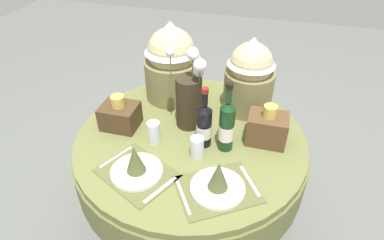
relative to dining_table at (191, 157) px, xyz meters
The scene contains 13 objects.
ground 0.57m from the dining_table, ahead, with size 8.00×8.00×0.00m, color slate.
dining_table is the anchor object (origin of this frame).
place_setting_left 0.42m from the dining_table, 116.50° to the right, with size 0.42×0.38×0.16m.
place_setting_right 0.44m from the dining_table, 57.00° to the right, with size 0.43×0.40×0.16m.
flower_vase 0.35m from the dining_table, 107.97° to the left, with size 0.20×0.14×0.45m.
wine_bottle_left 0.29m from the dining_table, 28.72° to the right, with size 0.08×0.08×0.33m.
wine_bottle_rear 0.35m from the dining_table, 13.25° to the right, with size 0.08×0.08×0.37m.
tumbler_near_left 0.29m from the dining_table, 149.92° to the right, with size 0.07×0.07×0.12m, color silver.
tumbler_near_right 0.26m from the dining_table, 63.09° to the right, with size 0.07×0.07×0.11m, color silver.
gift_tub_back_left 0.57m from the dining_table, 120.99° to the left, with size 0.32×0.32×0.47m.
gift_tub_back_right 0.57m from the dining_table, 53.79° to the left, with size 0.28×0.28×0.44m.
woven_basket_side_left 0.45m from the dining_table, behind, with size 0.19×0.16×0.19m.
woven_basket_side_right 0.45m from the dining_table, ahead, with size 0.20×0.15×0.22m.
Camera 1 is at (0.36, -1.29, 1.82)m, focal length 30.63 mm.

